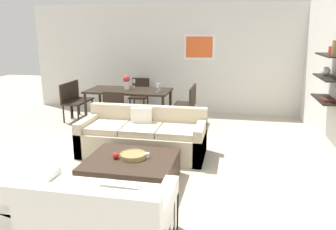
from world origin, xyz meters
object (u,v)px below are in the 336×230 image
Objects in this scene: coffee_table at (131,171)px; apple_on_coffee_table at (116,156)px; dining_chair_right_far at (189,101)px; loveseat_white at (96,219)px; wine_glass_right_near at (157,86)px; candle_jar at (147,155)px; wine_glass_head at (134,82)px; sofa_beige at (143,138)px; dining_chair_right_near at (186,105)px; centerpiece_vase at (126,81)px; dining_chair_left_near at (70,100)px; wine_glass_right_far at (160,86)px; dining_chair_head at (140,93)px; decorative_bowl at (133,155)px; dining_table at (129,93)px; dining_chair_left_far at (79,96)px; dining_chair_foot at (116,109)px.

coffee_table is 13.82× the size of apple_on_coffee_table.
loveseat_white is at bearing -93.09° from dining_chair_right_far.
wine_glass_right_near is at bearing 92.45° from apple_on_coffee_table.
wine_glass_head is (-1.23, 3.43, 0.46)m from candle_jar.
wine_glass_head reaches higher than sofa_beige.
centerpiece_vase is at bearing 169.26° from dining_chair_right_near.
apple_on_coffee_table is 3.65m from dining_chair_left_near.
candle_jar is at bearing -70.22° from wine_glass_head.
sofa_beige is at bearing -85.16° from wine_glass_right_far.
wine_glass_head is (-0.87, 2.34, 0.58)m from sofa_beige.
dining_chair_head reaches higher than apple_on_coffee_table.
decorative_bowl is at bearing -95.35° from dining_chair_right_far.
dining_table is 1.38m from dining_chair_left_far.
sofa_beige is at bearing 95.19° from loveseat_white.
dining_chair_right_near is at bearing -10.74° from centerpiece_vase.
candle_jar is at bearing -67.77° from dining_table.
wine_glass_right_near is at bearing -9.11° from dining_chair_left_far.
centerpiece_vase is at bearing -173.77° from dining_chair_right_far.
wine_glass_right_near is (-0.17, 1.81, 0.59)m from sofa_beige.
dining_chair_left_near is at bearing 132.65° from candle_jar.
wine_glass_right_near reaches higher than dining_chair_head.
dining_chair_left_far is (-2.40, 3.27, 0.09)m from decorative_bowl.
dining_chair_left_far is at bearing 90.00° from dining_chair_left_near.
sofa_beige is 2.39× the size of dining_chair_left_far.
sofa_beige is 2.15m from dining_table.
decorative_bowl is at bearing -70.34° from centerpiece_vase.
dining_chair_right_near is 4.98× the size of wine_glass_head.
wine_glass_right_near reaches higher than wine_glass_right_far.
loveseat_white is 17.20× the size of apple_on_coffee_table.
candle_jar is 0.47× the size of wine_glass_right_far.
decorative_bowl is 0.42× the size of dining_chair_foot.
candle_jar is 2.99m from wine_glass_right_near.
dining_table is (-0.83, 3.14, 0.26)m from apple_on_coffee_table.
candle_jar is at bearing 18.93° from coffee_table.
sofa_beige reaches higher than dining_table.
dining_chair_foot is at bearing -26.22° from dining_chair_left_near.
dining_chair_head is 0.60m from wine_glass_head.
dining_chair_head and dining_chair_right_far have the same top height.
apple_on_coffee_table is at bearing -100.21° from dining_chair_right_near.
dining_chair_foot and dining_chair_right_far have the same top height.
candle_jar is 0.08× the size of dining_chair_left_far.
wine_glass_right_far reaches higher than coffee_table.
decorative_bowl is (-0.05, 1.41, 0.12)m from loveseat_white.
wine_glass_right_far is at bearing 55.01° from dining_chair_foot.
wine_glass_right_near is (-0.54, 2.90, 0.47)m from candle_jar.
dining_chair_left_near is 1.38m from centerpiece_vase.
coffee_table is 0.32m from candle_jar.
centerpiece_vase is (-1.11, 3.11, 0.53)m from decorative_bowl.
wine_glass_right_near is (0.70, -0.12, 0.20)m from dining_table.
dining_chair_head is at bearing 124.99° from wine_glass_right_near.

